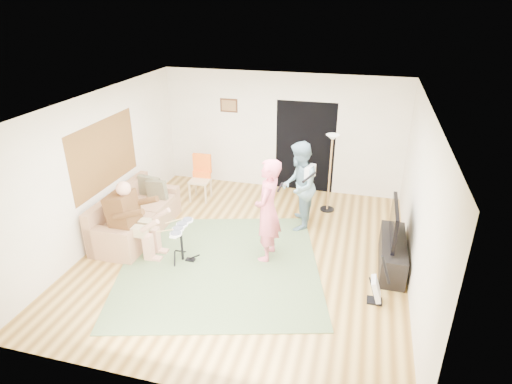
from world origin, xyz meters
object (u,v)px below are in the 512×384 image
Objects in this scene: drum_kit at (182,245)px; television at (394,222)px; torchiere_lamp at (331,160)px; guitarist at (299,186)px; singer at (268,211)px; dining_chair at (201,184)px; sofa at (133,219)px; guitar_spare at (377,289)px; tv_cabinet at (392,254)px.

drum_kit is 3.57m from television.
torchiere_lamp is at bearing 49.15° from drum_kit.
drum_kit is 0.40× the size of guitarist.
singer is 1.09× the size of torchiere_lamp.
drum_kit is 2.48m from guitarist.
drum_kit is 2.47m from dining_chair.
singer reaches higher than torchiere_lamp.
sofa is 4.78m from television.
singer is 1.27m from guitarist.
television is (4.74, 0.08, 0.57)m from sofa.
torchiere_lamp is at bearing 145.93° from guitarist.
dining_chair reaches higher than guitar_spare.
torchiere_lamp is 2.41m from tv_cabinet.
singer is (2.69, -0.17, 0.63)m from sofa.
guitarist is (1.72, 1.70, 0.57)m from drum_kit.
singer is 2.12m from guitar_spare.
television is at bearing 79.31° from guitar_spare.
television is at bearing 11.99° from drum_kit.
sofa is 1.88m from dining_chair.
torchiere_lamp is 1.65× the size of dining_chair.
television reaches higher than tv_cabinet.
guitar_spare is 1.21m from television.
singer is at bearing -3.71° from sofa.
drum_kit is at bearing -168.01° from television.
dining_chair is 4.40m from television.
guitar_spare is at bearing 33.51° from guitarist.
drum_kit is 1.60m from singer.
guitarist is at bearing 150.84° from television.
guitarist is at bearing -119.98° from torchiere_lamp.
guitar_spare reaches higher than drum_kit.
tv_cabinet is at bearing 76.64° from guitar_spare.
singer is at bearing -18.83° from guitarist.
tv_cabinet is at bearing 99.13° from singer.
singer is at bearing 157.43° from guitar_spare.
sofa is 3.24m from guitarist.
guitarist is 2.11× the size of guitar_spare.
guitarist reaches higher than guitar_spare.
guitar_spare is 4.70m from dining_chair.
torchiere_lamp is 1.20× the size of tv_cabinet.
singer reaches higher than sofa.
guitar_spare is (1.54, -2.00, -0.64)m from guitarist.
television is at bearing -24.13° from dining_chair.
singer is 1.05× the size of guitarist.
singer is 2.26m from torchiere_lamp.
tv_cabinet is 0.60m from television.
guitarist is at bearing -18.56° from dining_chair.
guitarist is (0.32, 1.22, -0.04)m from singer.
singer is 2.22m from tv_cabinet.
drum_kit is at bearing -77.92° from dining_chair.
guitar_spare is at bearing -103.36° from tv_cabinet.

